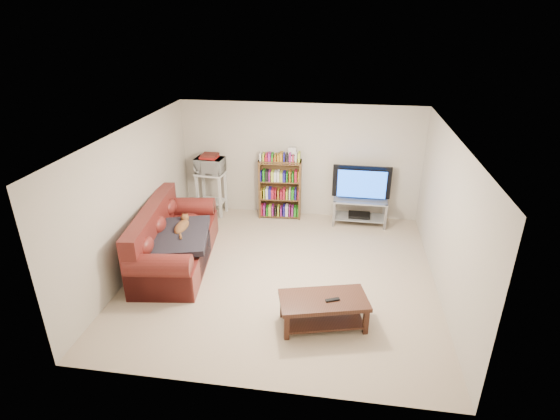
% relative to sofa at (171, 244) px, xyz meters
% --- Properties ---
extents(floor, '(5.00, 5.00, 0.00)m').
position_rel_sofa_xyz_m(floor, '(1.97, -0.12, -0.35)').
color(floor, beige).
rests_on(floor, ground).
extents(ceiling, '(5.00, 5.00, 0.00)m').
position_rel_sofa_xyz_m(ceiling, '(1.97, -0.12, 2.05)').
color(ceiling, white).
rests_on(ceiling, ground).
extents(wall_back, '(5.00, 0.00, 5.00)m').
position_rel_sofa_xyz_m(wall_back, '(1.97, 2.38, 0.85)').
color(wall_back, beige).
rests_on(wall_back, ground).
extents(wall_front, '(5.00, 0.00, 5.00)m').
position_rel_sofa_xyz_m(wall_front, '(1.97, -2.62, 0.85)').
color(wall_front, beige).
rests_on(wall_front, ground).
extents(wall_left, '(0.00, 5.00, 5.00)m').
position_rel_sofa_xyz_m(wall_left, '(-0.53, -0.12, 0.85)').
color(wall_left, beige).
rests_on(wall_left, ground).
extents(wall_right, '(0.00, 5.00, 5.00)m').
position_rel_sofa_xyz_m(wall_right, '(4.47, -0.12, 0.85)').
color(wall_right, beige).
rests_on(wall_right, ground).
extents(sofa, '(1.35, 2.54, 1.03)m').
position_rel_sofa_xyz_m(sofa, '(0.00, 0.00, 0.00)').
color(sofa, maroon).
rests_on(sofa, floor).
extents(blanket, '(1.17, 1.38, 0.20)m').
position_rel_sofa_xyz_m(blanket, '(0.22, -0.14, 0.24)').
color(blanket, black).
rests_on(blanket, sofa).
extents(cat, '(0.35, 0.69, 0.20)m').
position_rel_sofa_xyz_m(cat, '(0.19, 0.08, 0.30)').
color(cat, brown).
rests_on(cat, sofa).
extents(coffee_table, '(1.32, 0.89, 0.44)m').
position_rel_sofa_xyz_m(coffee_table, '(2.72, -1.33, -0.05)').
color(coffee_table, '#3E2015').
rests_on(coffee_table, floor).
extents(remote, '(0.20, 0.13, 0.02)m').
position_rel_sofa_xyz_m(remote, '(2.84, -1.35, 0.10)').
color(remote, black).
rests_on(remote, coffee_table).
extents(tv_stand, '(1.10, 0.51, 0.55)m').
position_rel_sofa_xyz_m(tv_stand, '(3.27, 2.04, 0.01)').
color(tv_stand, '#999EA3').
rests_on(tv_stand, floor).
extents(television, '(1.18, 0.17, 0.68)m').
position_rel_sofa_xyz_m(television, '(3.27, 2.04, 0.53)').
color(television, black).
rests_on(television, tv_stand).
extents(dvd_player, '(0.44, 0.31, 0.06)m').
position_rel_sofa_xyz_m(dvd_player, '(3.27, 2.04, -0.16)').
color(dvd_player, black).
rests_on(dvd_player, tv_stand).
extents(bookshelf, '(0.90, 0.32, 1.27)m').
position_rel_sofa_xyz_m(bookshelf, '(1.59, 2.13, 0.30)').
color(bookshelf, '#53381C').
rests_on(bookshelf, floor).
extents(shelf_clutter, '(0.65, 0.23, 0.28)m').
position_rel_sofa_xyz_m(shelf_clutter, '(1.69, 2.15, 1.03)').
color(shelf_clutter, silver).
rests_on(shelf_clutter, bookshelf).
extents(microwave_stand, '(0.63, 0.48, 0.95)m').
position_rel_sofa_xyz_m(microwave_stand, '(0.11, 2.08, 0.25)').
color(microwave_stand, silver).
rests_on(microwave_stand, floor).
extents(microwave, '(0.61, 0.44, 0.32)m').
position_rel_sofa_xyz_m(microwave, '(0.11, 2.08, 0.75)').
color(microwave, silver).
rests_on(microwave, microwave_stand).
extents(game_boxes, '(0.37, 0.33, 0.05)m').
position_rel_sofa_xyz_m(game_boxes, '(0.11, 2.08, 0.94)').
color(game_boxes, maroon).
rests_on(game_boxes, microwave).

